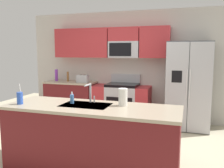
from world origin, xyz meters
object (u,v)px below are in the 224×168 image
at_px(bottle_purple, 56,75).
at_px(toaster, 83,79).
at_px(pepper_mill, 68,77).
at_px(soap_dispenser, 72,99).
at_px(refrigerator, 188,86).
at_px(sink_faucet, 90,91).
at_px(paper_towel_roll, 123,97).
at_px(range_oven, 121,103).
at_px(drink_cup_blue, 20,98).

bearing_deg(bottle_purple, toaster, -4.76).
height_order(pepper_mill, soap_dispenser, pepper_mill).
xyz_separation_m(refrigerator, sink_faucet, (-1.36, -2.12, 0.14)).
height_order(toaster, pepper_mill, pepper_mill).
distance_m(toaster, soap_dispenser, 2.42).
bearing_deg(toaster, bottle_purple, 175.24).
height_order(pepper_mill, bottle_purple, bottle_purple).
distance_m(soap_dispenser, paper_towel_roll, 0.74).
height_order(toaster, soap_dispenser, toaster).
bearing_deg(range_oven, sink_faucet, -86.35).
distance_m(range_oven, refrigerator, 1.58).
distance_m(pepper_mill, soap_dispenser, 2.65).
distance_m(toaster, paper_towel_roll, 2.70).
distance_m(bottle_purple, drink_cup_blue, 2.76).
relative_size(bottle_purple, sink_faucet, 1.04).
distance_m(sink_faucet, soap_dispenser, 0.28).
bearing_deg(sink_faucet, soap_dispenser, -151.70).
distance_m(refrigerator, bottle_purple, 3.22).
distance_m(refrigerator, drink_cup_blue, 3.38).
bearing_deg(bottle_purple, sink_faucet, -49.83).
height_order(bottle_purple, drink_cup_blue, bottle_purple).
height_order(range_oven, refrigerator, refrigerator).
distance_m(range_oven, sink_faucet, 2.28).
bearing_deg(pepper_mill, bottle_purple, 177.66).
xyz_separation_m(drink_cup_blue, paper_towel_roll, (1.42, 0.35, 0.03)).
height_order(refrigerator, pepper_mill, refrigerator).
bearing_deg(toaster, drink_cup_blue, -85.85).
relative_size(pepper_mill, sink_faucet, 0.86).
bearing_deg(bottle_purple, soap_dispenser, -54.97).
xyz_separation_m(toaster, drink_cup_blue, (0.18, -2.52, -0.00)).
bearing_deg(range_oven, bottle_purple, 179.63).
xyz_separation_m(bottle_purple, drink_cup_blue, (0.95, -2.59, -0.06)).
xyz_separation_m(toaster, paper_towel_roll, (1.60, -2.18, 0.03)).
height_order(soap_dispenser, paper_towel_roll, paper_towel_roll).
distance_m(toaster, drink_cup_blue, 2.53).
bearing_deg(drink_cup_blue, toaster, 94.15).
height_order(pepper_mill, paper_towel_roll, pepper_mill).
xyz_separation_m(range_oven, bottle_purple, (-1.72, 0.01, 0.60)).
xyz_separation_m(bottle_purple, soap_dispenser, (1.63, -2.33, -0.08)).
bearing_deg(pepper_mill, refrigerator, -1.38).
xyz_separation_m(refrigerator, soap_dispenser, (-1.59, -2.24, 0.04)).
relative_size(refrigerator, sink_faucet, 6.56).
relative_size(refrigerator, toaster, 6.61).
xyz_separation_m(range_oven, pepper_mill, (-1.39, -0.00, 0.58)).
xyz_separation_m(sink_faucet, paper_towel_roll, (0.50, -0.04, -0.05)).
relative_size(refrigerator, soap_dispenser, 10.88).
bearing_deg(paper_towel_roll, refrigerator, 68.38).
bearing_deg(soap_dispenser, paper_towel_roll, 6.83).
relative_size(toaster, drink_cup_blue, 0.96).
relative_size(pepper_mill, soap_dispenser, 1.43).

